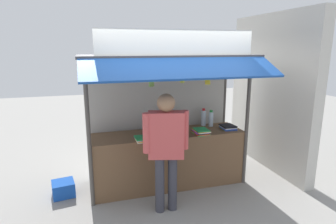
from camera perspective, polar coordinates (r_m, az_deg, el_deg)
The scene contains 17 objects.
ground_plane at distance 4.99m, azimuth 0.00°, elevation -14.20°, with size 20.00×20.00×0.00m, color gray.
stall_counter at distance 4.80m, azimuth 0.00°, elevation -9.38°, with size 2.51×0.66×0.91m, color brown.
stall_structure at distance 4.60m, azimuth -0.39°, elevation 3.61°, with size 2.71×1.54×2.51m.
water_bottle_center at distance 4.83m, azimuth -0.70°, elevation -1.92°, with size 0.08×0.08×0.28m.
water_bottle_front_left at distance 4.74m, azimuth 2.99°, elevation -2.20°, with size 0.08×0.08×0.29m.
water_bottle_front_right at distance 5.09m, azimuth 7.16°, elevation -1.09°, with size 0.09×0.09×0.31m.
water_bottle_rear_center at distance 5.04m, azimuth 8.65°, elevation -1.35°, with size 0.08×0.08×0.29m.
magazine_stack_far_left at distance 4.28m, azimuth -5.34°, elevation -5.42°, with size 0.21×0.27×0.05m.
magazine_stack_left at distance 4.63m, azimuth -0.26°, elevation -3.83°, with size 0.21×0.26×0.07m.
magazine_stack_back_left at distance 4.60m, azimuth 6.66°, elevation -3.95°, with size 0.24×0.29×0.08m.
magazine_stack_mid_right at distance 4.96m, azimuth 12.01°, elevation -2.98°, with size 0.26×0.29×0.07m.
banana_bunch_inner_right at distance 4.08m, azimuth 2.91°, elevation 6.87°, with size 0.09×0.09×0.26m.
banana_bunch_inner_left at distance 4.23m, azimuth 8.02°, elevation 6.57°, with size 0.10×0.10×0.31m.
banana_bunch_rightmost at distance 3.95m, azimuth -3.43°, elevation 6.13°, with size 0.09×0.09×0.30m.
vendor_person at distance 3.85m, azimuth -0.39°, elevation -6.20°, with size 0.64×0.32×1.69m.
plastic_crate at distance 4.87m, azimuth -20.33°, elevation -14.27°, with size 0.33×0.33×0.23m, color #194CB2.
neighbour_wall at distance 5.74m, azimuth 19.86°, elevation 3.80°, with size 0.20×2.40×2.88m, color beige.
Camera 1 is at (-1.27, -4.25, 2.28)m, focal length 30.24 mm.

